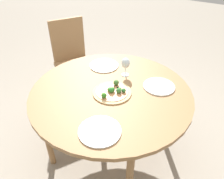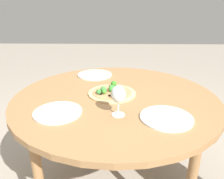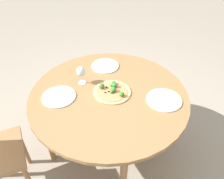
{
  "view_description": "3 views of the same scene",
  "coord_description": "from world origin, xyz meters",
  "px_view_note": "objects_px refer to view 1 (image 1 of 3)",
  "views": [
    {
      "loc": [
        0.71,
        -1.14,
        1.72
      ],
      "look_at": [
        0.02,
        -0.02,
        0.75
      ],
      "focal_mm": 35.0,
      "sensor_mm": 36.0,
      "label": 1
    },
    {
      "loc": [
        -0.01,
        1.24,
        1.25
      ],
      "look_at": [
        0.02,
        -0.02,
        0.75
      ],
      "focal_mm": 35.0,
      "sensor_mm": 36.0,
      "label": 2
    },
    {
      "loc": [
        -1.06,
        -0.75,
        1.83
      ],
      "look_at": [
        0.02,
        -0.02,
        0.75
      ],
      "focal_mm": 35.0,
      "sensor_mm": 36.0,
      "label": 3
    }
  ],
  "objects_px": {
    "plate_near": "(100,131)",
    "chair": "(73,60)",
    "pizza": "(113,91)",
    "wine_glass": "(126,64)",
    "plate_far": "(159,86)",
    "plate_side": "(104,65)"
  },
  "relations": [
    {
      "from": "chair",
      "to": "pizza",
      "type": "height_order",
      "value": "chair"
    },
    {
      "from": "wine_glass",
      "to": "plate_side",
      "type": "distance_m",
      "value": 0.26
    },
    {
      "from": "wine_glass",
      "to": "pizza",
      "type": "bearing_deg",
      "value": -81.47
    },
    {
      "from": "pizza",
      "to": "chair",
      "type": "bearing_deg",
      "value": 148.41
    },
    {
      "from": "plate_near",
      "to": "wine_glass",
      "type": "bearing_deg",
      "value": 105.6
    },
    {
      "from": "plate_far",
      "to": "plate_side",
      "type": "distance_m",
      "value": 0.55
    },
    {
      "from": "pizza",
      "to": "plate_far",
      "type": "height_order",
      "value": "pizza"
    },
    {
      "from": "chair",
      "to": "pizza",
      "type": "distance_m",
      "value": 1.04
    },
    {
      "from": "chair",
      "to": "plate_side",
      "type": "bearing_deg",
      "value": -79.5
    },
    {
      "from": "plate_far",
      "to": "plate_side",
      "type": "xyz_separation_m",
      "value": [
        -0.55,
        0.05,
        0.0
      ]
    },
    {
      "from": "chair",
      "to": "plate_far",
      "type": "distance_m",
      "value": 1.18
    },
    {
      "from": "plate_side",
      "to": "wine_glass",
      "type": "bearing_deg",
      "value": -7.8
    },
    {
      "from": "pizza",
      "to": "plate_far",
      "type": "bearing_deg",
      "value": 43.65
    },
    {
      "from": "pizza",
      "to": "plate_near",
      "type": "distance_m",
      "value": 0.4
    },
    {
      "from": "plate_near",
      "to": "plate_side",
      "type": "xyz_separation_m",
      "value": [
        -0.42,
        0.68,
        0.0
      ]
    },
    {
      "from": "chair",
      "to": "plate_side",
      "type": "height_order",
      "value": "chair"
    },
    {
      "from": "wine_glass",
      "to": "plate_side",
      "type": "bearing_deg",
      "value": 172.2
    },
    {
      "from": "wine_glass",
      "to": "plate_side",
      "type": "relative_size",
      "value": 0.62
    },
    {
      "from": "pizza",
      "to": "plate_far",
      "type": "relative_size",
      "value": 1.19
    },
    {
      "from": "plate_near",
      "to": "plate_side",
      "type": "distance_m",
      "value": 0.8
    },
    {
      "from": "plate_near",
      "to": "chair",
      "type": "bearing_deg",
      "value": 137.84
    },
    {
      "from": "wine_glass",
      "to": "plate_far",
      "type": "height_order",
      "value": "wine_glass"
    }
  ]
}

